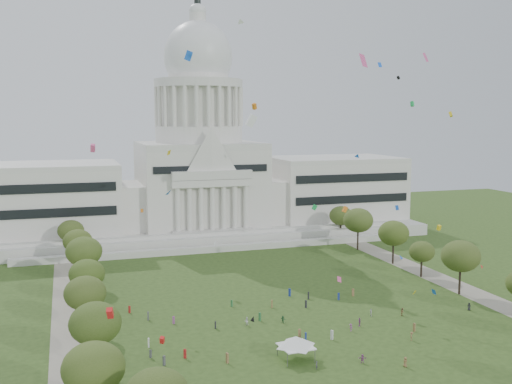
{
  "coord_description": "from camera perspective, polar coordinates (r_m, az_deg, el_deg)",
  "views": [
    {
      "loc": [
        -48.05,
        -104.35,
        43.64
      ],
      "look_at": [
        0.0,
        45.0,
        24.0
      ],
      "focal_mm": 42.0,
      "sensor_mm": 36.0,
      "label": 1
    }
  ],
  "objects": [
    {
      "name": "row_tree_l_1",
      "position": [
        107.23,
        -15.07,
        -11.99
      ],
      "size": [
        8.86,
        8.86,
        12.59
      ],
      "color": "black",
      "rests_on": "ground"
    },
    {
      "name": "person_7",
      "position": [
        108.88,
        5.79,
        -16.1
      ],
      "size": [
        0.68,
        0.67,
        1.52
      ],
      "primitive_type": "imported",
      "rotation": [
        0.0,
        0.0,
        3.87
      ],
      "color": "#4C4C51",
      "rests_on": "ground"
    },
    {
      "name": "row_tree_r_5",
      "position": [
        199.95,
        9.71,
        -2.67
      ],
      "size": [
        9.82,
        9.82,
        13.96
      ],
      "color": "black",
      "rests_on": "ground"
    },
    {
      "name": "row_tree_r_3",
      "position": [
        170.76,
        15.52,
        -5.49
      ],
      "size": [
        7.01,
        7.01,
        9.98
      ],
      "color": "black",
      "rests_on": "ground"
    },
    {
      "name": "person_9",
      "position": [
        124.79,
        14.61,
        -13.15
      ],
      "size": [
        1.01,
        1.27,
        1.74
      ],
      "primitive_type": "imported",
      "rotation": [
        0.0,
        0.0,
        1.13
      ],
      "color": "olive",
      "rests_on": "ground"
    },
    {
      "name": "row_tree_l_3",
      "position": [
        142.79,
        -15.81,
        -7.51
      ],
      "size": [
        8.12,
        8.12,
        11.55
      ],
      "color": "black",
      "rests_on": "ground"
    },
    {
      "name": "row_tree_l_6",
      "position": [
        196.7,
        -17.22,
        -3.55
      ],
      "size": [
        8.19,
        8.19,
        11.64
      ],
      "color": "black",
      "rests_on": "ground"
    },
    {
      "name": "ground",
      "position": [
        122.89,
        6.63,
        -13.71
      ],
      "size": [
        400.0,
        400.0,
        0.0
      ],
      "primitive_type": "plane",
      "color": "#2E4819",
      "rests_on": "ground"
    },
    {
      "name": "event_tent",
      "position": [
        111.74,
        3.82,
        -13.98
      ],
      "size": [
        8.5,
        8.5,
        4.41
      ],
      "color": "#4C4C4C",
      "rests_on": "ground"
    },
    {
      "name": "person_5",
      "position": [
        130.69,
        2.58,
        -12.02
      ],
      "size": [
        1.25,
        1.5,
        1.54
      ],
      "primitive_type": "imported",
      "rotation": [
        0.0,
        0.0,
        2.15
      ],
      "color": "#33723F",
      "rests_on": "ground"
    },
    {
      "name": "kite_swarm",
      "position": [
        124.84,
        4.5,
        1.85
      ],
      "size": [
        91.0,
        102.35,
        61.33
      ],
      "color": "black",
      "rests_on": "ground"
    },
    {
      "name": "path_left",
      "position": [
        141.25,
        -17.25,
        -11.18
      ],
      "size": [
        8.0,
        160.0,
        0.04
      ],
      "primitive_type": "cube",
      "color": "gray",
      "rests_on": "ground"
    },
    {
      "name": "person_10",
      "position": [
        137.09,
        10.9,
        -11.2
      ],
      "size": [
        0.84,
        1.08,
        1.63
      ],
      "primitive_type": "imported",
      "rotation": [
        0.0,
        0.0,
        1.19
      ],
      "color": "silver",
      "rests_on": "ground"
    },
    {
      "name": "distant_crowd",
      "position": [
        130.02,
        -0.33,
        -12.06
      ],
      "size": [
        61.46,
        34.75,
        1.93
      ],
      "color": "#4C4C51",
      "rests_on": "ground"
    },
    {
      "name": "row_tree_l_2",
      "position": [
        126.66,
        -15.97,
        -9.25
      ],
      "size": [
        8.42,
        8.42,
        11.97
      ],
      "color": "black",
      "rests_on": "ground"
    },
    {
      "name": "row_tree_l_5",
      "position": [
        178.88,
        -16.62,
        -4.52
      ],
      "size": [
        8.33,
        8.33,
        11.85
      ],
      "color": "black",
      "rests_on": "ground"
    },
    {
      "name": "row_tree_l_0",
      "position": [
        89.7,
        -15.23,
        -15.88
      ],
      "size": [
        8.85,
        8.85,
        12.59
      ],
      "color": "black",
      "rests_on": "ground"
    },
    {
      "name": "row_tree_l_4",
      "position": [
        160.52,
        -16.07,
        -5.47
      ],
      "size": [
        9.29,
        9.29,
        13.21
      ],
      "color": "black",
      "rests_on": "ground"
    },
    {
      "name": "capitol",
      "position": [
        224.19,
        -5.38,
        1.64
      ],
      "size": [
        160.0,
        64.5,
        91.3
      ],
      "color": "silver",
      "rests_on": "ground"
    },
    {
      "name": "row_tree_r_6",
      "position": [
        217.07,
        8.09,
        -2.25
      ],
      "size": [
        8.42,
        8.42,
        11.97
      ],
      "color": "black",
      "rests_on": "ground"
    },
    {
      "name": "person_2",
      "position": [
        138.7,
        13.78,
        -11.02
      ],
      "size": [
        0.97,
        1.03,
        1.81
      ],
      "primitive_type": "imported",
      "rotation": [
        0.0,
        0.0,
        0.92
      ],
      "color": "olive",
      "rests_on": "ground"
    },
    {
      "name": "person_11",
      "position": [
        112.52,
        10.1,
        -15.36
      ],
      "size": [
        1.59,
        1.04,
        1.6
      ],
      "primitive_type": "imported",
      "rotation": [
        0.0,
        0.0,
        2.81
      ],
      "color": "#994C8C",
      "rests_on": "ground"
    },
    {
      "name": "row_tree_r_2",
      "position": [
        156.49,
        18.92,
        -5.8
      ],
      "size": [
        9.55,
        9.55,
        13.58
      ],
      "color": "black",
      "rests_on": "ground"
    },
    {
      "name": "path_right",
      "position": [
        170.82,
        17.29,
        -7.99
      ],
      "size": [
        8.0,
        160.0,
        0.04
      ],
      "primitive_type": "cube",
      "color": "gray",
      "rests_on": "ground"
    },
    {
      "name": "person_0",
      "position": [
        146.65,
        19.63,
        -10.23
      ],
      "size": [
        1.0,
        1.06,
        1.81
      ],
      "primitive_type": "imported",
      "rotation": [
        0.0,
        0.0,
        5.37
      ],
      "color": "#26262B",
      "rests_on": "ground"
    },
    {
      "name": "person_6",
      "position": [
        112.43,
        14.03,
        -15.43
      ],
      "size": [
        0.75,
        0.99,
        1.81
      ],
      "primitive_type": "imported",
      "rotation": [
        0.0,
        0.0,
        1.79
      ],
      "color": "olive",
      "rests_on": "ground"
    },
    {
      "name": "row_tree_r_4",
      "position": [
        183.39,
        12.97,
        -3.85
      ],
      "size": [
        9.19,
        9.19,
        13.06
      ],
      "color": "black",
      "rests_on": "ground"
    },
    {
      "name": "person_8",
      "position": [
        129.01,
        -0.91,
        -12.21
      ],
      "size": [
        0.94,
        0.64,
        1.83
      ],
      "primitive_type": "imported",
      "rotation": [
        0.0,
        0.0,
        3.03
      ],
      "color": "silver",
      "rests_on": "ground"
    },
    {
      "name": "person_4",
      "position": [
        130.47,
        9.83,
        -12.09
      ],
      "size": [
        0.71,
        1.14,
        1.83
      ],
      "primitive_type": "imported",
      "rotation": [
        0.0,
        0.0,
        4.59
      ],
      "color": "#994C8C",
      "rests_on": "ground"
    },
    {
      "name": "person_3",
      "position": [
        127.29,
        9.01,
        -12.62
      ],
      "size": [
        0.55,
        1.04,
        1.59
      ],
      "primitive_type": "imported",
      "rotation": [
        0.0,
        0.0,
        4.73
      ],
      "color": "#994C8C",
      "rests_on": "ground"
    }
  ]
}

